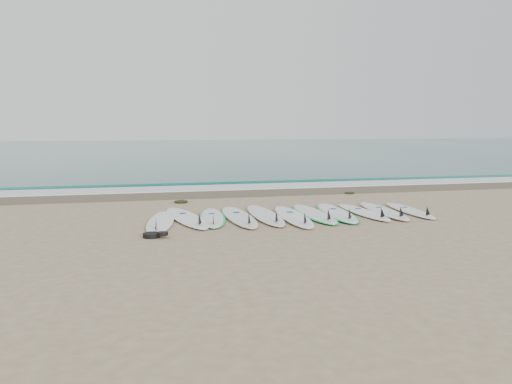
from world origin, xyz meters
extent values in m
plane|color=#9D8766|center=(0.00, 0.00, 0.00)|extent=(120.00, 120.00, 0.00)
cube|color=#1B5F58|center=(0.00, 32.50, 0.01)|extent=(120.00, 55.00, 0.03)
cube|color=brown|center=(0.00, 4.10, 0.01)|extent=(120.00, 1.80, 0.01)
cube|color=silver|center=(0.00, 5.50, 0.02)|extent=(120.00, 1.40, 0.04)
cube|color=#1B5F58|center=(0.00, 7.00, 0.05)|extent=(120.00, 1.00, 0.10)
ellipsoid|color=white|center=(-2.90, -0.16, 0.04)|extent=(0.87, 2.64, 0.08)
cone|color=black|center=(-3.02, -1.10, 0.20)|extent=(0.25, 0.30, 0.28)
ellipsoid|color=white|center=(-2.33, 0.19, 0.05)|extent=(1.05, 2.88, 0.09)
cone|color=black|center=(-2.16, -0.82, 0.21)|extent=(0.29, 0.34, 0.30)
cylinder|color=navy|center=(-2.38, 0.46, 0.10)|extent=(0.19, 0.19, 0.01)
ellipsoid|color=white|center=(-1.77, 0.12, 0.04)|extent=(0.76, 2.45, 0.08)
ellipsoid|color=#0BC964|center=(-1.77, 0.12, 0.04)|extent=(0.85, 2.48, 0.06)
cone|color=black|center=(-1.86, -0.75, 0.18)|extent=(0.23, 0.28, 0.26)
cylinder|color=navy|center=(-1.74, 0.35, 0.08)|extent=(0.15, 0.15, 0.01)
ellipsoid|color=silver|center=(-1.18, 0.05, 0.05)|extent=(0.60, 2.78, 0.09)
cone|color=black|center=(-1.17, -0.97, 0.21)|extent=(0.24, 0.30, 0.30)
cylinder|color=navy|center=(-1.18, 0.31, 0.09)|extent=(0.16, 0.16, 0.01)
ellipsoid|color=silver|center=(-0.57, 0.11, 0.05)|extent=(0.61, 2.80, 0.09)
cone|color=black|center=(-0.58, -0.91, 0.21)|extent=(0.24, 0.30, 0.30)
ellipsoid|color=white|center=(0.00, -0.19, 0.05)|extent=(0.75, 2.82, 0.09)
cone|color=black|center=(-0.06, -1.21, 0.21)|extent=(0.25, 0.31, 0.30)
cylinder|color=navy|center=(0.02, 0.08, 0.09)|extent=(0.17, 0.17, 0.01)
ellipsoid|color=silver|center=(0.58, 0.04, 0.05)|extent=(0.59, 2.65, 0.09)
ellipsoid|color=#0BC964|center=(0.58, 0.04, 0.04)|extent=(0.68, 2.67, 0.06)
cone|color=black|center=(0.56, -0.93, 0.20)|extent=(0.23, 0.29, 0.28)
ellipsoid|color=white|center=(1.14, 0.04, 0.05)|extent=(0.85, 2.74, 0.09)
ellipsoid|color=#0BC964|center=(1.14, 0.04, 0.04)|extent=(0.94, 2.77, 0.06)
cone|color=black|center=(1.03, -0.94, 0.20)|extent=(0.26, 0.31, 0.29)
cylinder|color=navy|center=(1.17, 0.30, 0.09)|extent=(0.17, 0.17, 0.01)
ellipsoid|color=white|center=(1.78, 0.00, 0.04)|extent=(0.59, 2.49, 0.08)
cone|color=black|center=(1.81, -0.90, 0.19)|extent=(0.22, 0.27, 0.26)
cylinder|color=navy|center=(1.77, 0.24, 0.08)|extent=(0.15, 0.15, 0.01)
ellipsoid|color=white|center=(2.31, 0.02, 0.05)|extent=(0.73, 2.64, 0.08)
cone|color=black|center=(2.25, -0.93, 0.20)|extent=(0.24, 0.29, 0.28)
cylinder|color=navy|center=(2.33, 0.27, 0.09)|extent=(0.16, 0.16, 0.01)
ellipsoid|color=white|center=(2.97, -0.04, 0.04)|extent=(0.65, 2.40, 0.08)
cone|color=black|center=(2.91, -0.90, 0.18)|extent=(0.22, 0.27, 0.25)
cylinder|color=navy|center=(2.98, 0.19, 0.08)|extent=(0.15, 0.15, 0.01)
ellipsoid|color=black|center=(-2.24, 2.62, 0.04)|extent=(0.39, 0.30, 0.08)
ellipsoid|color=black|center=(2.88, 3.26, 0.03)|extent=(0.33, 0.26, 0.06)
cylinder|color=black|center=(-3.12, -1.43, 0.04)|extent=(0.32, 0.32, 0.08)
cylinder|color=black|center=(-2.92, -1.53, 0.08)|extent=(0.20, 0.20, 0.06)
camera|label=1|loc=(-3.29, -10.68, 2.05)|focal=35.00mm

